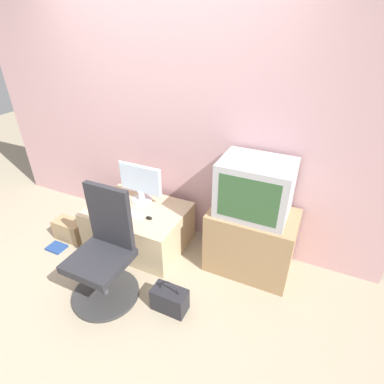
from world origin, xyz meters
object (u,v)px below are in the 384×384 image
at_px(mouse, 149,218).
at_px(handbag, 170,299).
at_px(cardboard_box_lower, 70,230).
at_px(book, 57,247).
at_px(crt_tv, 255,188).
at_px(keyboard, 126,213).
at_px(main_monitor, 140,183).
at_px(office_chair, 104,257).

xyz_separation_m(mouse, handbag, (0.49, -0.51, -0.35)).
relative_size(cardboard_box_lower, book, 1.80).
distance_m(crt_tv, book, 2.16).
xyz_separation_m(keyboard, mouse, (0.26, 0.01, 0.01)).
relative_size(main_monitor, cardboard_box_lower, 1.46).
bearing_deg(main_monitor, crt_tv, 0.46).
height_order(main_monitor, office_chair, office_chair).
bearing_deg(keyboard, office_chair, -72.74).
relative_size(main_monitor, office_chair, 0.49).
xyz_separation_m(office_chair, book, (-0.87, 0.20, -0.38)).
bearing_deg(keyboard, handbag, -33.56).
bearing_deg(cardboard_box_lower, handbag, -13.73).
relative_size(crt_tv, office_chair, 0.60).
bearing_deg(crt_tv, book, -161.68).
height_order(office_chair, book, office_chair).
relative_size(mouse, cardboard_box_lower, 0.21).
xyz_separation_m(crt_tv, cardboard_box_lower, (-1.86, -0.42, -0.76)).
height_order(mouse, office_chair, office_chair).
xyz_separation_m(mouse, crt_tv, (0.92, 0.27, 0.41)).
distance_m(handbag, book, 1.46).
distance_m(main_monitor, cardboard_box_lower, 0.97).
xyz_separation_m(crt_tv, handbag, (-0.43, -0.77, -0.76)).
height_order(office_chair, cardboard_box_lower, office_chair).
xyz_separation_m(main_monitor, mouse, (0.25, -0.26, -0.19)).
bearing_deg(office_chair, keyboard, 107.26).
bearing_deg(crt_tv, mouse, -163.84).
height_order(mouse, handbag, mouse).
relative_size(mouse, handbag, 0.22).
distance_m(main_monitor, office_chair, 0.87).
xyz_separation_m(main_monitor, crt_tv, (1.17, 0.01, 0.22)).
distance_m(keyboard, office_chair, 0.58).
relative_size(mouse, crt_tv, 0.11).
distance_m(keyboard, cardboard_box_lower, 0.77).
relative_size(main_monitor, handbag, 1.58).
distance_m(mouse, book, 1.12).
bearing_deg(book, crt_tv, 18.32).
distance_m(mouse, office_chair, 0.57).
xyz_separation_m(crt_tv, office_chair, (-1.01, -0.83, -0.48)).
distance_m(keyboard, mouse, 0.26).
distance_m(mouse, cardboard_box_lower, 1.01).
relative_size(mouse, book, 0.37).
bearing_deg(office_chair, handbag, 5.50).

